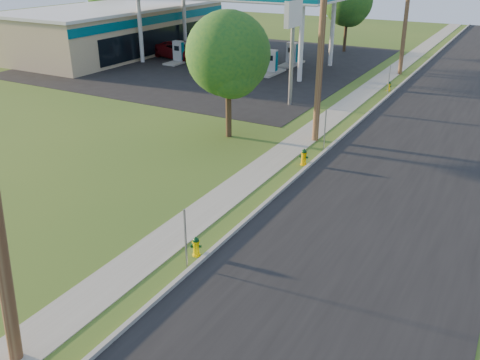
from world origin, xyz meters
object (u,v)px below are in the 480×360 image
Objects in this scene: fuel_pump_sw at (204,48)px; tree_lot at (349,3)px; utility_pole_mid at (321,42)px; fuel_pump_se at (292,57)px; utility_pole_far at (407,11)px; hydrant_near at (196,246)px; car_red at (180,50)px; hydrant_far at (389,86)px; fuel_pump_ne at (271,65)px; price_pylon at (293,16)px; hydrant_mid at (304,157)px; tree_verge at (229,58)px; fuel_pump_nw at (179,55)px.

fuel_pump_sw is 0.46× the size of tree_lot.
utility_pole_mid is 19.65m from fuel_pump_se.
utility_pole_far is 2.97× the size of fuel_pump_se.
fuel_pump_sw is 9.00m from fuel_pump_se.
fuel_pump_sw is at bearing -176.80° from utility_pole_far.
hydrant_near is 0.12× the size of car_red.
car_red is (-18.89, -3.33, -4.02)m from utility_pole_far.
fuel_pump_ne is at bearing 175.01° from hydrant_far.
price_pylon reaches higher than fuel_pump_sw.
hydrant_near is (4.65, -17.62, -5.10)m from price_pylon.
fuel_pump_se is at bearing -102.74° from tree_lot.
tree_lot is at bearing 105.09° from hydrant_mid.
fuel_pump_sw reaches higher than hydrant_far.
tree_verge is (-4.11, -1.72, -0.82)m from utility_pole_mid.
price_pylon is at bearing 88.34° from tree_verge.
utility_pole_far is 1.48× the size of tree_verge.
fuel_pump_se is (9.00, 4.00, 0.00)m from fuel_pump_nw.
tree_lot is 16.48m from car_red.
utility_pole_far is at bearing 6.41° from fuel_pump_se.
car_red is at bearing -137.87° from tree_lot.
utility_pole_mid is 1.03× the size of utility_pole_far.
fuel_pump_nw is at bearing 151.82° from price_pylon.
hydrant_near is at bearing -64.97° from tree_verge.
price_pylon reaches higher than tree_verge.
tree_verge is 15.17m from hydrant_far.
utility_pole_mid is at bearing 93.53° from hydrant_near.
fuel_pump_ne is at bearing -150.67° from utility_pole_far.
fuel_pump_ne is 13.14m from tree_lot.
price_pylon is at bearing -28.18° from fuel_pump_nw.
fuel_pump_sw reaches higher than hydrant_mid.
utility_pole_mid is at bearing -90.00° from utility_pole_far.
tree_lot reaches higher than fuel_pump_ne.
utility_pole_far reaches higher than fuel_pump_se.
hydrant_far is at bearing -81.21° from car_red.
fuel_pump_se is 4.05× the size of hydrant_mid.
fuel_pump_nw is 4.05× the size of hydrant_mid.
fuel_pump_nw is at bearing -156.04° from fuel_pump_se.
hydrant_far is at bearing -26.76° from fuel_pump_se.
hydrant_near is 33.23m from car_red.
utility_pole_mid is 4.53m from tree_verge.
hydrant_mid is at bearing 89.78° from hydrant_near.
hydrant_near is at bearing -88.58° from utility_pole_far.
fuel_pump_ne is (-8.90, -5.00, -4.08)m from utility_pole_far.
utility_pole_mid is at bearing -43.52° from fuel_pump_sw.
price_pylon is at bearing 117.77° from hydrant_mid.
price_pylon is 18.18m from car_red.
utility_pole_far is 10.21m from tree_lot.
fuel_pump_nw is 4.00m from fuel_pump_sw.
tree_lot reaches higher than hydrant_near.
car_red is at bearing -113.15° from fuel_pump_sw.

